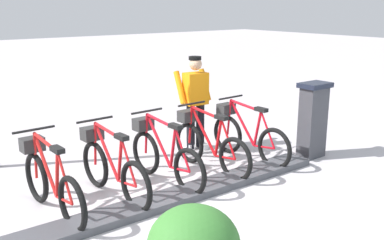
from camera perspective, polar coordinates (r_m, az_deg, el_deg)
The scene contains 9 objects.
ground_plane at distance 6.10m, azimuth -1.98°, elevation -10.08°, with size 60.00×60.00×0.00m, color #B9B1B5.
dock_rail_base at distance 6.08m, azimuth -1.98°, elevation -9.65°, with size 0.44×4.97×0.10m, color #47474C.
payment_kiosk at distance 7.82m, azimuth 15.03°, elevation 0.14°, with size 0.36×0.52×1.28m.
bike_docked_0 at distance 7.54m, azimuth 6.93°, elevation -1.85°, with size 1.72×0.54×1.02m.
bike_docked_1 at distance 7.01m, azimuth 2.02°, elevation -3.03°, with size 1.72×0.54×1.02m.
bike_docked_2 at distance 6.54m, azimuth -3.67°, elevation -4.36°, with size 1.72×0.54×1.02m.
bike_docked_3 at distance 6.14m, azimuth -10.18°, elevation -5.83°, with size 1.72×0.54×1.02m.
bike_docked_4 at distance 5.84m, azimuth -17.52°, elevation -7.38°, with size 1.72×0.54×1.02m.
worker_near_rack at distance 7.94m, azimuth 0.41°, elevation 2.65°, with size 0.50×0.65×1.66m.
Camera 1 is at (-4.53, 3.20, 2.53)m, focal length 42.15 mm.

